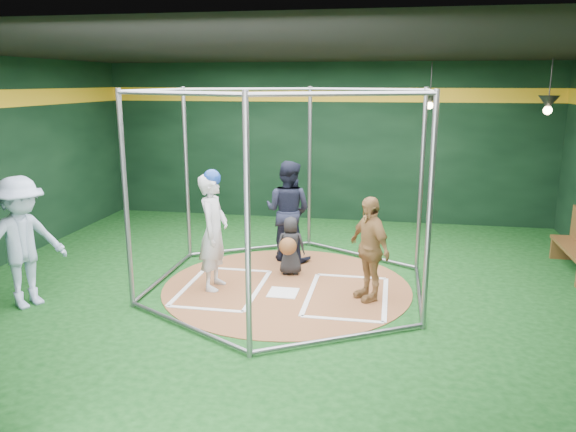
# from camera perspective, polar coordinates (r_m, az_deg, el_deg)

# --- Properties ---
(room_shell) EXTENTS (10.10, 9.10, 3.53)m
(room_shell) POSITION_cam_1_polar(r_m,az_deg,el_deg) (8.27, -0.12, 4.27)
(room_shell) COLOR #0C350F
(room_shell) RESTS_ON ground
(clay_disc) EXTENTS (3.80, 3.80, 0.01)m
(clay_disc) POSITION_cam_1_polar(r_m,az_deg,el_deg) (8.71, -0.12, -7.16)
(clay_disc) COLOR brown
(clay_disc) RESTS_ON ground
(home_plate) EXTENTS (0.43, 0.43, 0.01)m
(home_plate) POSITION_cam_1_polar(r_m,az_deg,el_deg) (8.43, -0.50, -7.80)
(home_plate) COLOR white
(home_plate) RESTS_ON clay_disc
(batter_box_left) EXTENTS (1.17, 1.77, 0.01)m
(batter_box_left) POSITION_cam_1_polar(r_m,az_deg,el_deg) (8.70, -6.64, -7.22)
(batter_box_left) COLOR white
(batter_box_left) RESTS_ON clay_disc
(batter_box_right) EXTENTS (1.17, 1.77, 0.01)m
(batter_box_right) POSITION_cam_1_polar(r_m,az_deg,el_deg) (8.36, 6.03, -8.07)
(batter_box_right) COLOR white
(batter_box_right) RESTS_ON clay_disc
(batting_cage) EXTENTS (4.05, 4.67, 3.00)m
(batting_cage) POSITION_cam_1_polar(r_m,az_deg,el_deg) (8.30, -0.13, 2.53)
(batting_cage) COLOR gray
(batting_cage) RESTS_ON ground
(pendant_lamp_near) EXTENTS (0.34, 0.34, 0.90)m
(pendant_lamp_near) POSITION_cam_1_polar(r_m,az_deg,el_deg) (11.64, 14.24, 11.42)
(pendant_lamp_near) COLOR black
(pendant_lamp_near) RESTS_ON room_shell
(pendant_lamp_far) EXTENTS (0.34, 0.34, 0.90)m
(pendant_lamp_far) POSITION_cam_1_polar(r_m,az_deg,el_deg) (10.32, 24.94, 10.38)
(pendant_lamp_far) COLOR black
(pendant_lamp_far) RESTS_ON room_shell
(batter_figure) EXTENTS (0.43, 0.65, 1.83)m
(batter_figure) POSITION_cam_1_polar(r_m,az_deg,el_deg) (8.46, -7.58, -1.43)
(batter_figure) COLOR silver
(batter_figure) RESTS_ON clay_disc
(visitor_leopard) EXTENTS (0.82, 0.93, 1.51)m
(visitor_leopard) POSITION_cam_1_polar(r_m,az_deg,el_deg) (8.08, 8.24, -3.27)
(visitor_leopard) COLOR tan
(visitor_leopard) RESTS_ON clay_disc
(catcher_figure) EXTENTS (0.51, 0.57, 0.95)m
(catcher_figure) POSITION_cam_1_polar(r_m,az_deg,el_deg) (9.08, 0.24, -3.03)
(catcher_figure) COLOR black
(catcher_figure) RESTS_ON clay_disc
(umpire) EXTENTS (0.99, 0.86, 1.76)m
(umpire) POSITION_cam_1_polar(r_m,az_deg,el_deg) (9.76, -0.01, 0.53)
(umpire) COLOR black
(umpire) RESTS_ON clay_disc
(bystander_blue) EXTENTS (1.16, 1.37, 1.84)m
(bystander_blue) POSITION_cam_1_polar(r_m,az_deg,el_deg) (8.55, -25.34, -2.45)
(bystander_blue) COLOR #A4B8D9
(bystander_blue) RESTS_ON ground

